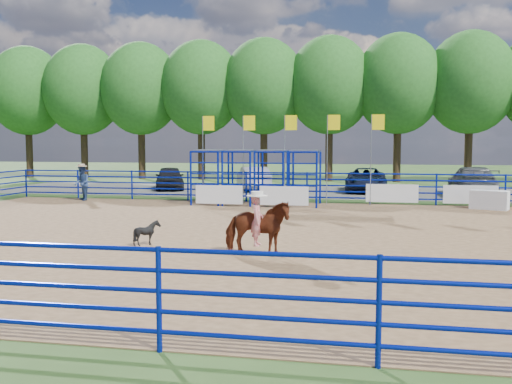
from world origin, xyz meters
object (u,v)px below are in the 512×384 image
at_px(car_a, 170,178).
at_px(announcer_table, 489,200).
at_px(spectator_cowboy, 82,182).
at_px(calf, 147,233).
at_px(car_c, 366,180).
at_px(horse_and_rider, 257,224).
at_px(car_b, 253,178).
at_px(car_d, 472,181).

bearing_deg(car_a, announcer_table, -43.25).
xyz_separation_m(announcer_table, spectator_cowboy, (-19.28, 0.06, 0.49)).
height_order(calf, spectator_cowboy, spectator_cowboy).
bearing_deg(calf, car_a, 17.03).
bearing_deg(announcer_table, car_c, 122.99).
bearing_deg(calf, spectator_cowboy, 34.65).
height_order(announcer_table, car_c, car_c).
height_order(horse_and_rider, calf, horse_and_rider).
distance_m(horse_and_rider, spectator_cowboy, 16.54).
distance_m(car_b, car_d, 12.59).
xyz_separation_m(horse_and_rider, car_d, (8.45, 18.73, -0.03)).
height_order(horse_and_rider, spectator_cowboy, horse_and_rider).
xyz_separation_m(announcer_table, car_b, (-12.09, 7.97, 0.29)).
bearing_deg(calf, car_d, -34.29).
distance_m(spectator_cowboy, car_d, 20.80).
xyz_separation_m(announcer_table, car_a, (-17.32, 7.52, 0.30)).
xyz_separation_m(spectator_cowboy, car_b, (7.19, 7.90, -0.20)).
distance_m(horse_and_rider, car_a, 21.66).
bearing_deg(spectator_cowboy, car_a, 75.24).
relative_size(calf, spectator_cowboy, 0.40).
relative_size(calf, car_b, 0.16).
bearing_deg(car_a, car_c, -16.73).
relative_size(spectator_cowboy, car_a, 0.43).
height_order(calf, car_d, car_d).
distance_m(announcer_table, car_d, 6.71).
height_order(announcer_table, horse_and_rider, horse_and_rider).
distance_m(announcer_table, car_b, 14.48).
bearing_deg(spectator_cowboy, calf, -54.66).
xyz_separation_m(spectator_cowboy, car_d, (19.72, 6.62, -0.12)).
xyz_separation_m(spectator_cowboy, car_c, (13.98, 8.10, -0.22)).
xyz_separation_m(calf, car_a, (-5.94, 18.61, 0.35)).
xyz_separation_m(spectator_cowboy, car_a, (1.96, 7.45, -0.20)).
height_order(spectator_cowboy, car_d, spectator_cowboy).
bearing_deg(spectator_cowboy, horse_and_rider, -47.04).
xyz_separation_m(announcer_table, calf, (-11.37, -11.09, -0.06)).
xyz_separation_m(horse_and_rider, calf, (-3.36, 0.95, -0.47)).
height_order(announcer_table, calf, announcer_table).
bearing_deg(car_c, car_a, -176.68).
relative_size(car_c, car_d, 0.91).
bearing_deg(car_a, calf, -92.07).
bearing_deg(car_b, car_c, 160.85).
height_order(horse_and_rider, car_d, horse_and_rider).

